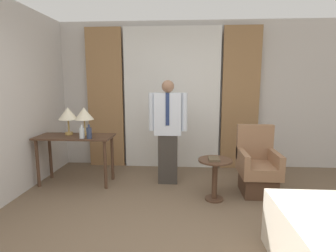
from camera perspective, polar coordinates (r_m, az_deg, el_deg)
name	(u,v)px	position (r m, az deg, el deg)	size (l,w,h in m)	color
wall_back	(172,95)	(4.99, 0.90, 6.66)	(10.00, 0.06, 2.70)	beige
curtain_sheer_center	(172,99)	(4.86, 0.82, 5.88)	(1.75, 0.06, 2.58)	white
curtain_drape_left	(105,99)	(5.08, -13.47, 5.78)	(0.67, 0.06, 2.58)	#997047
curtain_drape_right	(240,99)	(4.96, 15.47, 5.61)	(0.67, 0.06, 2.58)	#997047
desk	(75,144)	(4.36, -19.52, -3.67)	(1.17, 0.51, 0.77)	#4C3323
table_lamp_left	(68,114)	(4.42, -20.97, 2.43)	(0.29, 0.29, 0.44)	tan
table_lamp_right	(84,114)	(4.32, -17.81, 2.45)	(0.29, 0.29, 0.44)	tan
bottle_near_edge	(82,133)	(4.09, -18.25, -1.40)	(0.08, 0.08, 0.21)	silver
bottle_by_lamp	(89,133)	(4.04, -16.80, -1.42)	(0.08, 0.08, 0.21)	#2D3851
person	(168,128)	(4.08, -0.03, -0.51)	(0.60, 0.20, 1.63)	#38332D
armchair	(257,169)	(4.06, 18.86, -8.86)	(0.53, 0.61, 0.97)	#4C3323
side_table	(215,173)	(3.65, 10.17, -9.96)	(0.46, 0.46, 0.57)	#4C3323
book	(214,159)	(3.56, 9.97, -7.08)	(0.14, 0.20, 0.03)	brown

